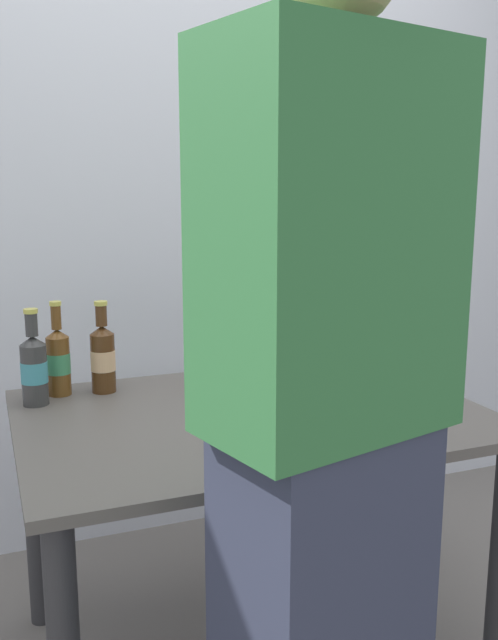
{
  "coord_description": "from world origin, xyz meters",
  "views": [
    {
      "loc": [
        -0.65,
        -1.66,
        1.34
      ],
      "look_at": [
        -0.01,
        0.0,
        0.99
      ],
      "focal_mm": 38.82,
      "sensor_mm": 36.0,
      "label": 1
    }
  ],
  "objects": [
    {
      "name": "beer_bottle_dark",
      "position": [
        -0.34,
        0.32,
        0.84
      ],
      "size": [
        0.07,
        0.07,
        0.27
      ],
      "color": "#472B14",
      "rests_on": "desk"
    },
    {
      "name": "person_figure",
      "position": [
        -0.14,
        -0.7,
        0.91
      ],
      "size": [
        0.44,
        0.35,
        1.79
      ],
      "color": "#2D3347",
      "rests_on": "ground"
    },
    {
      "name": "coffee_mug",
      "position": [
        -0.01,
        0.29,
        0.78
      ],
      "size": [
        0.11,
        0.08,
        0.09
      ],
      "color": "#BF4C33",
      "rests_on": "desk"
    },
    {
      "name": "laptop",
      "position": [
        0.21,
        0.14,
        0.78
      ],
      "size": [
        0.43,
        0.42,
        0.19
      ],
      "color": "#B7BABC",
      "rests_on": "desk"
    },
    {
      "name": "beer_bottle_brown",
      "position": [
        -0.54,
        0.27,
        0.84
      ],
      "size": [
        0.07,
        0.07,
        0.27
      ],
      "color": "#333333",
      "rests_on": "desk"
    },
    {
      "name": "back_wall",
      "position": [
        0.0,
        0.88,
        1.3
      ],
      "size": [
        6.0,
        0.1,
        2.6
      ],
      "primitive_type": "cube",
      "color": "silver",
      "rests_on": "ground"
    },
    {
      "name": "beer_bottle_green",
      "position": [
        -0.46,
        0.34,
        0.84
      ],
      "size": [
        0.07,
        0.07,
        0.27
      ],
      "color": "brown",
      "rests_on": "desk"
    },
    {
      "name": "desk",
      "position": [
        0.0,
        0.0,
        0.61
      ],
      "size": [
        1.22,
        0.88,
        0.74
      ],
      "color": "#56514C",
      "rests_on": "ground"
    }
  ]
}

